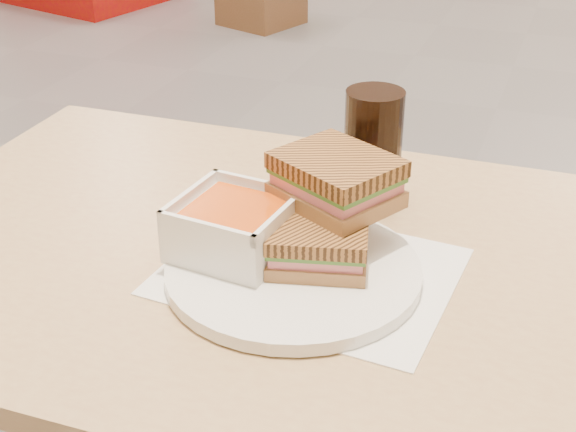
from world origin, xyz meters
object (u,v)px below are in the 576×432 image
(plate, at_px, (293,271))
(soup_bowl, at_px, (234,228))
(main_table, at_px, (333,337))
(panini_lower, at_px, (318,245))
(cola_glass, at_px, (373,151))

(plate, relative_size, soup_bowl, 2.13)
(main_table, relative_size, panini_lower, 9.14)
(soup_bowl, distance_m, panini_lower, 0.10)
(main_table, xyz_separation_m, panini_lower, (-0.01, -0.04, 0.16))
(soup_bowl, bearing_deg, main_table, 21.55)
(soup_bowl, height_order, cola_glass, cola_glass)
(main_table, xyz_separation_m, soup_bowl, (-0.11, -0.04, 0.16))
(plate, bearing_deg, panini_lower, 27.90)
(soup_bowl, height_order, panini_lower, soup_bowl)
(main_table, bearing_deg, soup_bowl, -158.45)
(main_table, xyz_separation_m, plate, (-0.04, -0.05, 0.12))
(plate, distance_m, panini_lower, 0.04)
(soup_bowl, relative_size, cola_glass, 0.85)
(main_table, relative_size, cola_glass, 7.37)
(cola_glass, bearing_deg, panini_lower, -93.05)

